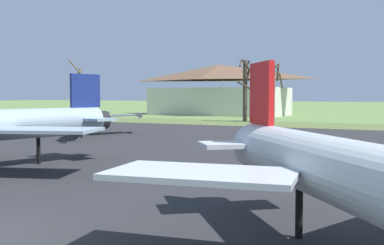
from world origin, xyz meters
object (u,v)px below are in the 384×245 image
(jet_fighter_front_left, at_px, (368,179))
(jet_fighter_rear_left, at_px, (84,115))
(visitor_building, at_px, (219,90))
(info_placard_rear_left, at_px, (65,136))

(jet_fighter_front_left, bearing_deg, jet_fighter_rear_left, 138.68)
(visitor_building, bearing_deg, info_placard_rear_left, -77.06)
(jet_fighter_rear_left, xyz_separation_m, info_placard_rear_left, (3.63, -6.37, -1.28))
(jet_fighter_front_left, distance_m, info_placard_rear_left, 29.93)
(info_placard_rear_left, relative_size, visitor_building, 0.04)
(jet_fighter_front_left, distance_m, jet_fighter_rear_left, 36.73)
(info_placard_rear_left, bearing_deg, visitor_building, 102.94)
(visitor_building, bearing_deg, jet_fighter_front_left, -63.62)
(info_placard_rear_left, bearing_deg, jet_fighter_front_left, -36.74)
(info_placard_rear_left, height_order, visitor_building, visitor_building)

